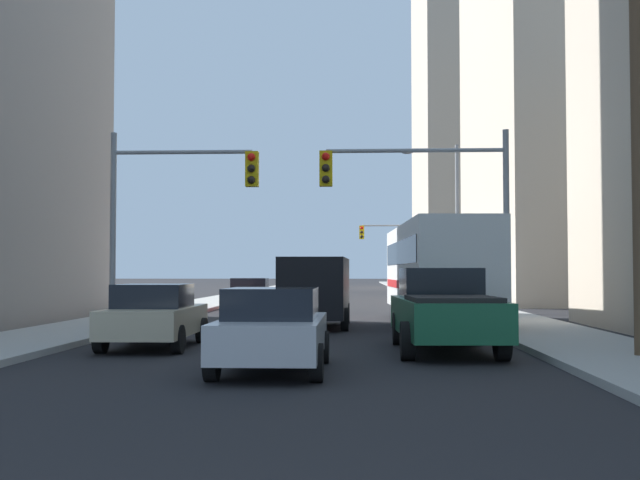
{
  "coord_description": "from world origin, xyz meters",
  "views": [
    {
      "loc": [
        1.45,
        -2.72,
        1.82
      ],
      "look_at": [
        0.0,
        28.55,
        3.08
      ],
      "focal_mm": 44.19,
      "sensor_mm": 36.0,
      "label": 1
    }
  ],
  "objects_px": {
    "city_bus": "(436,268)",
    "sedan_beige": "(155,315)",
    "cargo_van_black": "(316,288)",
    "sedan_silver": "(273,329)",
    "pickup_truck_green": "(444,310)",
    "traffic_signal_near_right": "(423,193)",
    "traffic_signal_far_right": "(390,243)",
    "traffic_signal_near_left": "(177,196)",
    "sedan_red": "(250,294)"
  },
  "relations": [
    {
      "from": "city_bus",
      "to": "sedan_red",
      "type": "distance_m",
      "value": 11.78
    },
    {
      "from": "city_bus",
      "to": "traffic_signal_near_left",
      "type": "distance_m",
      "value": 9.3
    },
    {
      "from": "sedan_beige",
      "to": "traffic_signal_near_left",
      "type": "bearing_deg",
      "value": 96.97
    },
    {
      "from": "pickup_truck_green",
      "to": "sedan_beige",
      "type": "relative_size",
      "value": 1.29
    },
    {
      "from": "sedan_red",
      "to": "city_bus",
      "type": "bearing_deg",
      "value": -49.37
    },
    {
      "from": "sedan_red",
      "to": "traffic_signal_near_left",
      "type": "height_order",
      "value": "traffic_signal_near_left"
    },
    {
      "from": "sedan_red",
      "to": "traffic_signal_far_right",
      "type": "bearing_deg",
      "value": 73.35
    },
    {
      "from": "pickup_truck_green",
      "to": "cargo_van_black",
      "type": "relative_size",
      "value": 1.04
    },
    {
      "from": "city_bus",
      "to": "traffic_signal_near_right",
      "type": "xyz_separation_m",
      "value": [
        -0.78,
        -4.02,
        2.2
      ]
    },
    {
      "from": "pickup_truck_green",
      "to": "cargo_van_black",
      "type": "distance_m",
      "value": 8.36
    },
    {
      "from": "sedan_silver",
      "to": "sedan_beige",
      "type": "xyz_separation_m",
      "value": [
        -3.28,
        4.31,
        0.0
      ]
    },
    {
      "from": "cargo_van_black",
      "to": "traffic_signal_far_right",
      "type": "height_order",
      "value": "traffic_signal_far_right"
    },
    {
      "from": "pickup_truck_green",
      "to": "sedan_silver",
      "type": "height_order",
      "value": "pickup_truck_green"
    },
    {
      "from": "sedan_beige",
      "to": "traffic_signal_far_right",
      "type": "bearing_deg",
      "value": 80.17
    },
    {
      "from": "city_bus",
      "to": "sedan_beige",
      "type": "height_order",
      "value": "city_bus"
    },
    {
      "from": "sedan_silver",
      "to": "cargo_van_black",
      "type": "bearing_deg",
      "value": 89.0
    },
    {
      "from": "sedan_red",
      "to": "traffic_signal_near_right",
      "type": "xyz_separation_m",
      "value": [
        6.86,
        -12.91,
        3.35
      ]
    },
    {
      "from": "city_bus",
      "to": "sedan_silver",
      "type": "relative_size",
      "value": 2.76
    },
    {
      "from": "city_bus",
      "to": "traffic_signal_far_right",
      "type": "relative_size",
      "value": 1.93
    },
    {
      "from": "city_bus",
      "to": "sedan_silver",
      "type": "height_order",
      "value": "city_bus"
    },
    {
      "from": "city_bus",
      "to": "sedan_beige",
      "type": "distance_m",
      "value": 11.56
    },
    {
      "from": "city_bus",
      "to": "pickup_truck_green",
      "type": "height_order",
      "value": "city_bus"
    },
    {
      "from": "sedan_red",
      "to": "traffic_signal_near_right",
      "type": "height_order",
      "value": "traffic_signal_near_right"
    },
    {
      "from": "cargo_van_black",
      "to": "traffic_signal_near_left",
      "type": "xyz_separation_m",
      "value": [
        -4.05,
        -2.49,
        2.79
      ]
    },
    {
      "from": "sedan_red",
      "to": "traffic_signal_near_right",
      "type": "relative_size",
      "value": 0.71
    },
    {
      "from": "traffic_signal_near_right",
      "to": "pickup_truck_green",
      "type": "bearing_deg",
      "value": -89.52
    },
    {
      "from": "pickup_truck_green",
      "to": "traffic_signal_near_right",
      "type": "relative_size",
      "value": 0.91
    },
    {
      "from": "sedan_silver",
      "to": "pickup_truck_green",
      "type": "bearing_deg",
      "value": 47.2
    },
    {
      "from": "sedan_beige",
      "to": "sedan_red",
      "type": "bearing_deg",
      "value": 90.31
    },
    {
      "from": "city_bus",
      "to": "pickup_truck_green",
      "type": "relative_size",
      "value": 2.12
    },
    {
      "from": "sedan_silver",
      "to": "traffic_signal_near_right",
      "type": "distance_m",
      "value": 10.19
    },
    {
      "from": "sedan_silver",
      "to": "traffic_signal_far_right",
      "type": "relative_size",
      "value": 0.7
    },
    {
      "from": "sedan_beige",
      "to": "cargo_van_black",
      "type": "bearing_deg",
      "value": 64.06
    },
    {
      "from": "pickup_truck_green",
      "to": "cargo_van_black",
      "type": "height_order",
      "value": "cargo_van_black"
    },
    {
      "from": "city_bus",
      "to": "sedan_silver",
      "type": "distance_m",
      "value": 13.72
    },
    {
      "from": "sedan_beige",
      "to": "sedan_red",
      "type": "xyz_separation_m",
      "value": [
        -0.1,
        17.58,
        0.0
      ]
    },
    {
      "from": "cargo_van_black",
      "to": "traffic_signal_near_left",
      "type": "bearing_deg",
      "value": -148.45
    },
    {
      "from": "sedan_silver",
      "to": "traffic_signal_near_right",
      "type": "bearing_deg",
      "value": 68.81
    },
    {
      "from": "sedan_silver",
      "to": "traffic_signal_near_left",
      "type": "height_order",
      "value": "traffic_signal_near_left"
    },
    {
      "from": "pickup_truck_green",
      "to": "traffic_signal_near_right",
      "type": "xyz_separation_m",
      "value": [
        -0.04,
        5.17,
        3.19
      ]
    },
    {
      "from": "cargo_van_black",
      "to": "traffic_signal_near_right",
      "type": "xyz_separation_m",
      "value": [
        3.28,
        -2.49,
        2.84
      ]
    },
    {
      "from": "traffic_signal_near_left",
      "to": "traffic_signal_far_right",
      "type": "distance_m",
      "value": 38.71
    },
    {
      "from": "sedan_silver",
      "to": "traffic_signal_near_right",
      "type": "xyz_separation_m",
      "value": [
        3.48,
        8.98,
        3.35
      ]
    },
    {
      "from": "sedan_silver",
      "to": "traffic_signal_far_right",
      "type": "xyz_separation_m",
      "value": [
        4.09,
        46.86,
        3.29
      ]
    },
    {
      "from": "pickup_truck_green",
      "to": "traffic_signal_far_right",
      "type": "bearing_deg",
      "value": 89.24
    },
    {
      "from": "cargo_van_black",
      "to": "sedan_beige",
      "type": "relative_size",
      "value": 1.24
    },
    {
      "from": "sedan_beige",
      "to": "traffic_signal_far_right",
      "type": "height_order",
      "value": "traffic_signal_far_right"
    },
    {
      "from": "pickup_truck_green",
      "to": "city_bus",
      "type": "bearing_deg",
      "value": 85.42
    },
    {
      "from": "cargo_van_black",
      "to": "sedan_silver",
      "type": "xyz_separation_m",
      "value": [
        -0.2,
        -11.46,
        -0.52
      ]
    },
    {
      "from": "cargo_van_black",
      "to": "sedan_beige",
      "type": "bearing_deg",
      "value": -115.94
    }
  ]
}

